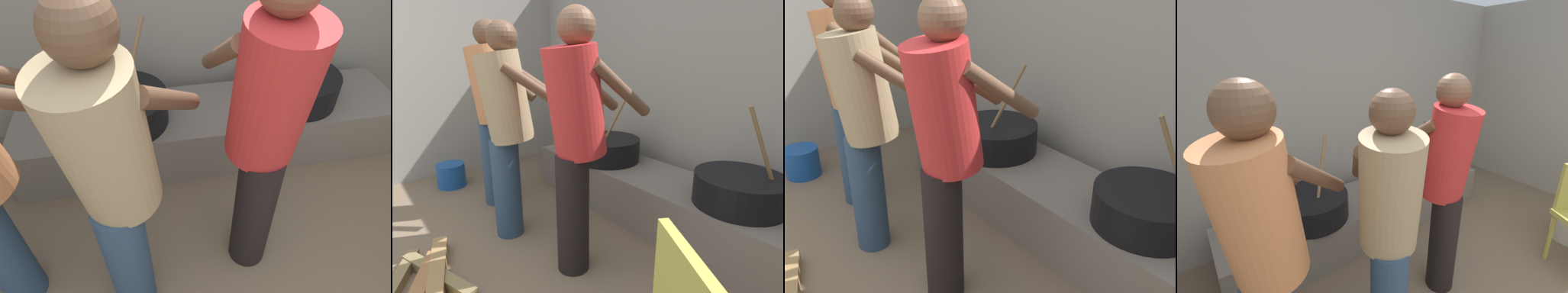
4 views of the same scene
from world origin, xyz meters
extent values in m
cube|color=#9E998E|center=(0.00, 2.54, 1.14)|extent=(4.88, 0.20, 2.27)
cube|color=slate|center=(-0.01, 2.02, 0.19)|extent=(2.66, 0.60, 0.39)
cylinder|color=black|center=(0.59, 2.02, 0.49)|extent=(0.56, 0.56, 0.20)
cylinder|color=#937047|center=(0.68, 2.02, 0.79)|extent=(0.15, 0.23, 0.51)
cylinder|color=black|center=(-0.61, 1.98, 0.49)|extent=(0.59, 0.59, 0.20)
cylinder|color=#937047|center=(-0.51, 1.98, 0.79)|extent=(0.21, 0.18, 0.51)
cylinder|color=navy|center=(-1.19, 1.13, 0.38)|extent=(0.20, 0.20, 0.77)
cylinder|color=#D17F4C|center=(-1.16, 1.15, 1.08)|extent=(0.49, 0.47, 0.66)
cylinder|color=brown|center=(-0.90, 1.19, 1.14)|extent=(0.42, 0.34, 0.36)
cylinder|color=brown|center=(-1.06, 1.40, 1.14)|extent=(0.42, 0.34, 0.36)
cylinder|color=navy|center=(-0.62, 1.00, 0.37)|extent=(0.20, 0.20, 0.74)
cylinder|color=tan|center=(-0.61, 1.03, 1.04)|extent=(0.45, 0.48, 0.63)
sphere|color=brown|center=(-0.60, 1.03, 1.43)|extent=(0.20, 0.20, 0.20)
cylinder|color=brown|center=(-0.37, 1.15, 1.10)|extent=(0.29, 0.42, 0.35)
cylinder|color=brown|center=(-0.61, 1.29, 1.10)|extent=(0.29, 0.42, 0.35)
cylinder|color=black|center=(0.01, 1.14, 0.38)|extent=(0.20, 0.20, 0.75)
cylinder|color=red|center=(0.01, 1.17, 1.06)|extent=(0.31, 0.39, 0.64)
sphere|color=brown|center=(0.01, 1.18, 1.46)|extent=(0.21, 0.21, 0.21)
cylinder|color=brown|center=(0.14, 1.40, 1.12)|extent=(0.08, 0.46, 0.35)
cylinder|color=brown|center=(-0.13, 1.40, 1.12)|extent=(0.08, 0.46, 0.35)
cylinder|color=#194C99|center=(-1.83, 0.92, 0.12)|extent=(0.28, 0.28, 0.24)
camera|label=1|loc=(-0.46, 0.18, 1.78)|focal=31.21mm
camera|label=2|loc=(1.38, 0.15, 1.30)|focal=28.25mm
camera|label=3|loc=(1.57, 0.20, 1.71)|focal=39.21mm
camera|label=4|loc=(-1.33, 0.20, 1.66)|focal=24.04mm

